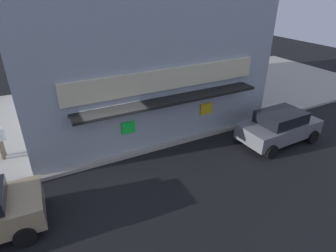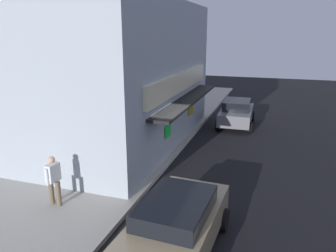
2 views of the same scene
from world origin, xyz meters
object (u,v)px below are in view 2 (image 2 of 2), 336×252
(traffic_light, at_px, (151,78))
(pedestrian, at_px, (53,178))
(fire_hydrant, at_px, (107,181))
(potted_plant_by_doorway, at_px, (154,114))
(parked_car_grey, at_px, (236,112))
(trash_can, at_px, (145,137))
(parked_car_tan, at_px, (176,225))

(traffic_light, relative_size, pedestrian, 3.31)
(traffic_light, bearing_deg, fire_hydrant, 176.76)
(pedestrian, bearing_deg, potted_plant_by_doorway, 2.53)
(pedestrian, height_order, parked_car_grey, pedestrian)
(traffic_light, xyz_separation_m, pedestrian, (-4.98, 1.37, -2.56))
(traffic_light, height_order, trash_can, traffic_light)
(fire_hydrant, distance_m, trash_can, 5.03)
(parked_car_grey, bearing_deg, potted_plant_by_doorway, 109.27)
(parked_car_grey, height_order, parked_car_tan, parked_car_grey)
(fire_hydrant, height_order, parked_car_tan, parked_car_tan)
(trash_can, distance_m, parked_car_tan, 8.09)
(parked_car_grey, relative_size, parked_car_tan, 0.93)
(trash_can, xyz_separation_m, parked_car_tan, (-7.15, -3.77, 0.27))
(fire_hydrant, relative_size, parked_car_grey, 0.22)
(traffic_light, distance_m, trash_can, 3.46)
(fire_hydrant, bearing_deg, potted_plant_by_doorway, 10.41)
(fire_hydrant, relative_size, parked_car_tan, 0.20)
(trash_can, bearing_deg, fire_hydrant, -172.42)
(trash_can, relative_size, potted_plant_by_doorway, 0.75)
(parked_car_tan, bearing_deg, traffic_light, 26.36)
(traffic_light, distance_m, parked_car_grey, 7.81)
(parked_car_grey, bearing_deg, trash_can, 145.21)
(fire_hydrant, height_order, parked_car_grey, parked_car_grey)
(fire_hydrant, distance_m, parked_car_grey, 10.83)
(parked_car_grey, bearing_deg, traffic_light, 156.75)
(parked_car_grey, bearing_deg, fire_hydrant, 163.46)
(trash_can, bearing_deg, parked_car_grey, -34.79)
(potted_plant_by_doorway, bearing_deg, traffic_light, -160.22)
(pedestrian, relative_size, parked_car_grey, 0.41)
(fire_hydrant, height_order, potted_plant_by_doorway, potted_plant_by_doorway)
(parked_car_grey, bearing_deg, pedestrian, 160.01)
(pedestrian, height_order, parked_car_tan, pedestrian)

